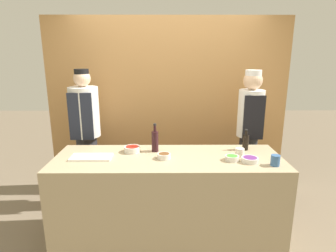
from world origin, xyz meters
name	(u,v)px	position (x,y,z in m)	size (l,w,h in m)	color
ground_plane	(168,238)	(0.00, 0.00, 0.00)	(14.00, 14.00, 0.00)	#756651
cabinet_wall	(167,107)	(0.00, 1.22, 1.20)	(3.23, 0.18, 2.40)	#B7844C
counter	(168,199)	(0.00, 0.00, 0.46)	(2.27, 0.77, 0.93)	tan
sauce_bowl_green	(232,158)	(0.61, -0.10, 0.95)	(0.13, 0.13, 0.05)	silver
sauce_bowl_red	(132,149)	(-0.37, 0.15, 0.96)	(0.17, 0.17, 0.06)	silver
sauce_bowl_purple	(250,159)	(0.77, -0.14, 0.95)	(0.16, 0.16, 0.05)	silver
sauce_bowl_brown	(164,156)	(-0.04, -0.04, 0.96)	(0.13, 0.13, 0.05)	silver
cutting_board	(91,157)	(-0.76, -0.02, 0.94)	(0.40, 0.19, 0.02)	white
bottle_soy	(246,142)	(0.83, 0.21, 1.02)	(0.06, 0.06, 0.23)	black
bottle_wine	(155,141)	(-0.14, 0.17, 1.04)	(0.07, 0.07, 0.30)	black
cup_blue	(275,160)	(0.98, -0.23, 0.98)	(0.08, 0.08, 0.10)	#386093
cup_cream	(240,152)	(0.71, 0.01, 0.97)	(0.09, 0.09, 0.09)	silver
chef_left	(86,135)	(-1.01, 0.71, 0.95)	(0.35, 0.35, 1.75)	#28282D
chef_right	(249,133)	(1.01, 0.71, 0.97)	(0.31, 0.31, 1.74)	#28282D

